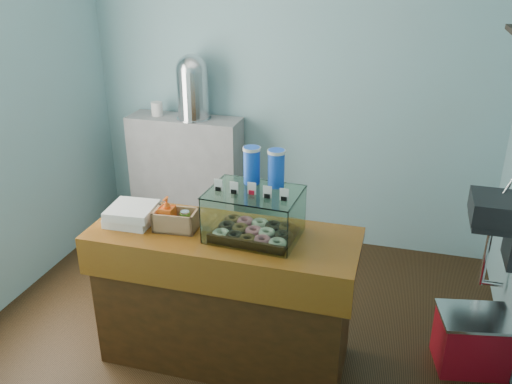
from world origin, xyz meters
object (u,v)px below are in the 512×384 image
(counter, at_px, (225,296))
(coffee_urn, at_px, (192,85))
(display_case, at_px, (257,209))
(red_cooler, at_px, (472,340))

(counter, bearing_deg, coffee_urn, 117.09)
(coffee_urn, bearing_deg, counter, -62.91)
(display_case, height_order, coffee_urn, coffee_urn)
(counter, relative_size, display_case, 2.95)
(display_case, bearing_deg, counter, -163.48)
(display_case, distance_m, red_cooler, 1.60)
(display_case, height_order, red_cooler, display_case)
(coffee_urn, height_order, red_cooler, coffee_urn)
(counter, distance_m, red_cooler, 1.57)
(counter, bearing_deg, display_case, 12.84)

